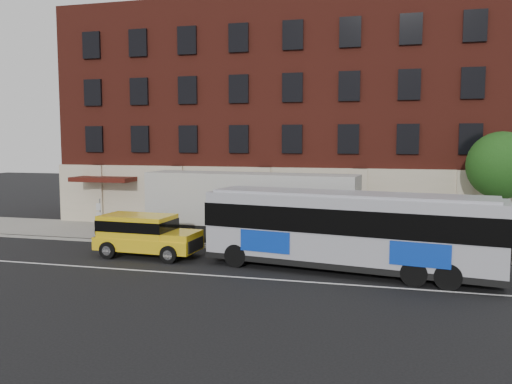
% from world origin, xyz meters
% --- Properties ---
extents(ground, '(120.00, 120.00, 0.00)m').
position_xyz_m(ground, '(0.00, 0.00, 0.00)').
color(ground, black).
rests_on(ground, ground).
extents(sidewalk, '(60.00, 6.00, 0.15)m').
position_xyz_m(sidewalk, '(0.00, 9.00, 0.07)').
color(sidewalk, '#9B998D').
rests_on(sidewalk, ground).
extents(kerb, '(60.00, 0.25, 0.15)m').
position_xyz_m(kerb, '(0.00, 6.00, 0.07)').
color(kerb, '#9B998D').
rests_on(kerb, ground).
extents(lane_line, '(60.00, 0.12, 0.01)m').
position_xyz_m(lane_line, '(0.00, 0.50, 0.01)').
color(lane_line, silver).
rests_on(lane_line, ground).
extents(building, '(30.00, 12.10, 15.00)m').
position_xyz_m(building, '(-0.01, 16.92, 7.58)').
color(building, maroon).
rests_on(building, sidewalk).
extents(sign_pole, '(0.30, 0.20, 2.50)m').
position_xyz_m(sign_pole, '(-8.50, 6.15, 1.45)').
color(sign_pole, gray).
rests_on(sign_pole, ground).
extents(street_tree, '(3.60, 3.60, 6.20)m').
position_xyz_m(street_tree, '(13.54, 9.48, 4.41)').
color(street_tree, '#322619').
rests_on(street_tree, sidewalk).
extents(city_bus, '(13.33, 4.87, 3.58)m').
position_xyz_m(city_bus, '(6.05, 2.63, 1.97)').
color(city_bus, '#A6A7B1').
rests_on(city_bus, ground).
extents(yellow_suv, '(5.58, 2.63, 2.11)m').
position_xyz_m(yellow_suv, '(-4.26, 3.25, 1.21)').
color(yellow_suv, yellow).
rests_on(yellow_suv, ground).
extents(shipping_container, '(12.27, 3.52, 4.03)m').
position_xyz_m(shipping_container, '(0.17, 7.55, 1.99)').
color(shipping_container, black).
rests_on(shipping_container, ground).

